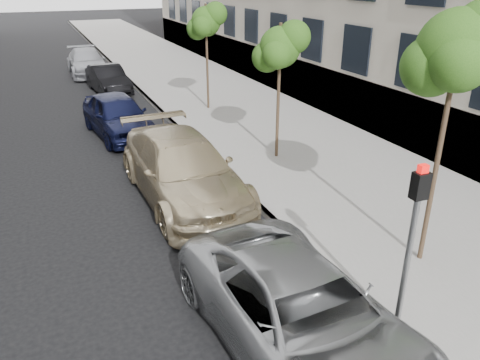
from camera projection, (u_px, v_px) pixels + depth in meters
ground at (330, 357)px, 7.45m from camera, size 160.00×160.00×0.00m
sidewalk at (173, 70)px, 29.11m from camera, size 6.40×72.00×0.14m
curb at (122, 74)px, 27.97m from camera, size 0.15×72.00×0.14m
tree_near at (459, 50)px, 8.11m from camera, size 1.77×1.57×5.12m
tree_mid at (281, 47)px, 13.88m from camera, size 1.60×1.40×4.24m
tree_far at (207, 22)px, 19.25m from camera, size 1.59×1.39×4.42m
signal_pole at (412, 231)px, 7.18m from camera, size 0.24×0.19×2.94m
minivan at (302, 314)px, 7.29m from camera, size 2.74×5.42×1.47m
suv at (183, 169)px, 12.39m from camera, size 2.51×5.87×1.69m
sedan_blue at (118, 115)px, 17.31m from camera, size 2.37×4.77×1.56m
sedan_black at (108, 79)px, 23.68m from camera, size 1.83×4.22×1.35m
sedan_rear at (87, 62)px, 27.85m from camera, size 2.12×5.09×1.47m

